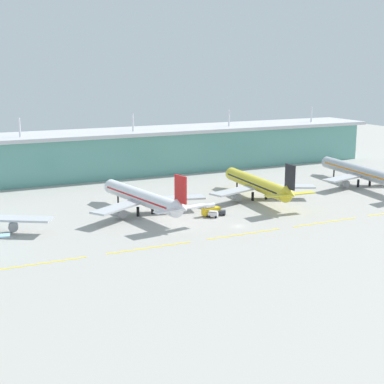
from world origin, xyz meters
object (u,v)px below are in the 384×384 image
object	(u,v)px
airliner_farthest	(363,173)
pushback_tug	(220,212)
fuel_truck	(211,210)
airliner_near_middle	(143,198)
baggage_cart	(213,214)
airliner_far_middle	(258,184)

from	to	relation	value
airliner_farthest	pushback_tug	world-z (taller)	airliner_farthest
airliner_farthest	fuel_truck	world-z (taller)	airliner_farthest
airliner_farthest	airliner_near_middle	bearing A→B (deg)	-177.74
airliner_farthest	baggage_cart	size ratio (longest dim) A/B	18.15
airliner_farthest	baggage_cart	xyz separation A→B (m)	(-89.87, -20.09, -5.19)
fuel_truck	baggage_cart	world-z (taller)	fuel_truck
fuel_truck	airliner_far_middle	bearing A→B (deg)	26.90
airliner_farthest	pushback_tug	size ratio (longest dim) A/B	14.10
airliner_near_middle	pushback_tug	size ratio (longest dim) A/B	11.84
baggage_cart	fuel_truck	bearing A→B (deg)	81.78
airliner_near_middle	airliner_farthest	bearing A→B (deg)	2.26
airliner_far_middle	fuel_truck	world-z (taller)	airliner_far_middle
pushback_tug	fuel_truck	distance (m)	3.77
airliner_near_middle	pushback_tug	distance (m)	29.53
airliner_near_middle	baggage_cart	bearing A→B (deg)	-35.81
airliner_farthest	fuel_truck	size ratio (longest dim) A/B	9.43
airliner_farthest	fuel_truck	xyz separation A→B (m)	(-89.47, -17.36, -4.19)
airliner_near_middle	pushback_tug	bearing A→B (deg)	-27.95
pushback_tug	fuel_truck	world-z (taller)	fuel_truck
airliner_farthest	baggage_cart	distance (m)	92.23
pushback_tug	baggage_cart	xyz separation A→B (m)	(-3.92, -2.07, 0.16)
pushback_tug	fuel_truck	bearing A→B (deg)	169.33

